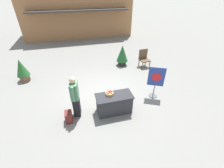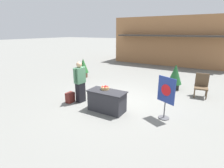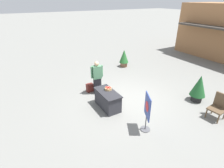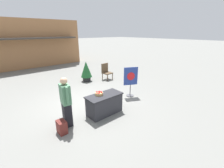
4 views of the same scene
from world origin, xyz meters
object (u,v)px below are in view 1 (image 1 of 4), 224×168
person_visitor (75,97)px  poster_board (156,81)px  potted_plant_near_right (122,55)px  display_table (114,103)px  potted_plant_near_left (22,69)px  patio_chair (144,57)px  backpack (69,117)px  apple_basket (109,93)px

person_visitor → poster_board: person_visitor is taller
person_visitor → potted_plant_near_right: bearing=58.6°
person_visitor → poster_board: bearing=12.7°
display_table → poster_board: 2.07m
person_visitor → potted_plant_near_left: 4.10m
patio_chair → potted_plant_near_left: size_ratio=0.87×
backpack → poster_board: (3.71, 0.56, 0.60)m
patio_chair → potted_plant_near_left: 6.73m
poster_board → potted_plant_near_right: poster_board is taller
person_visitor → potted_plant_near_right: 4.73m
display_table → patio_chair: bearing=50.3°
apple_basket → poster_board: poster_board is taller
potted_plant_near_left → backpack: bearing=-58.5°
poster_board → potted_plant_near_right: 3.40m
backpack → display_table: bearing=2.7°
person_visitor → potted_plant_near_left: person_visitor is taller
person_visitor → potted_plant_near_left: bearing=135.5°
poster_board → patio_chair: bearing=-169.1°
potted_plant_near_left → potted_plant_near_right: size_ratio=0.94×
person_visitor → apple_basket: bearing=4.3°
display_table → apple_basket: (-0.15, 0.12, 0.45)m
person_visitor → patio_chair: person_visitor is taller
backpack → potted_plant_near_left: size_ratio=0.35×
display_table → potted_plant_near_right: 4.18m
person_visitor → poster_board: 3.38m
backpack → potted_plant_near_right: size_ratio=0.33×
patio_chair → potted_plant_near_right: 1.32m
poster_board → apple_basket: bearing=-53.1°
person_visitor → patio_chair: size_ratio=1.62×
patio_chair → apple_basket: bearing=-46.9°
display_table → potted_plant_near_right: size_ratio=1.10×
display_table → backpack: size_ratio=3.31×
apple_basket → person_visitor: bearing=176.3°
person_visitor → backpack: (-0.33, -0.28, -0.65)m
apple_basket → potted_plant_near_left: 5.02m
display_table → poster_board: size_ratio=0.97×
poster_board → patio_chair: poster_board is taller
display_table → apple_basket: size_ratio=4.68×
apple_basket → person_visitor: 1.26m
backpack → patio_chair: size_ratio=0.41×
display_table → apple_basket: apple_basket is taller
display_table → potted_plant_near_left: (-3.90, 3.45, 0.26)m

